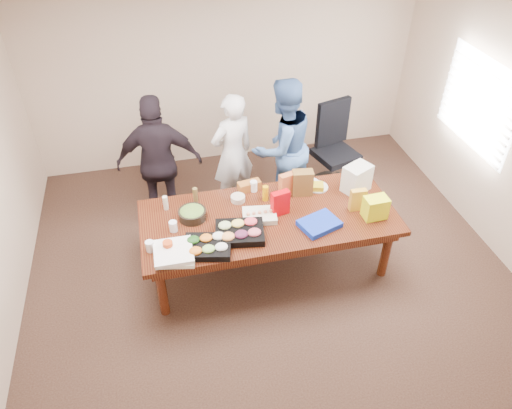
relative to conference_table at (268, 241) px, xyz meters
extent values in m
cube|color=#47301E|center=(0.00, 0.00, -0.39)|extent=(5.50, 5.00, 0.02)
cube|color=white|center=(0.00, 0.00, 2.33)|extent=(5.50, 5.00, 0.02)
cube|color=beige|center=(0.00, 2.50, 0.98)|extent=(5.50, 0.04, 2.70)
cube|color=beige|center=(0.00, -2.50, 0.98)|extent=(5.50, 0.04, 2.70)
cube|color=beige|center=(2.75, 0.00, 0.98)|extent=(0.04, 5.00, 2.70)
cube|color=white|center=(2.72, 0.60, 1.12)|extent=(0.03, 1.40, 1.10)
cube|color=beige|center=(2.68, 0.60, 1.12)|extent=(0.04, 1.36, 1.00)
cube|color=#4C1C0F|center=(0.00, 0.00, 0.00)|extent=(2.80, 1.20, 0.75)
cube|color=black|center=(1.28, 1.30, 0.23)|extent=(0.76, 0.76, 1.20)
imported|color=white|center=(-0.17, 1.22, 0.45)|extent=(0.70, 0.58, 1.64)
imported|color=#4166A1|center=(0.45, 1.10, 0.53)|extent=(1.08, 0.97, 1.82)
imported|color=black|center=(-1.09, 1.14, 0.50)|extent=(1.07, 0.54, 1.76)
cube|color=black|center=(-0.74, -0.38, 0.41)|extent=(0.54, 0.46, 0.07)
cube|color=black|center=(-0.38, -0.24, 0.41)|extent=(0.56, 0.47, 0.08)
cube|color=silver|center=(-0.11, -0.01, 0.41)|extent=(0.40, 0.32, 0.06)
cylinder|color=black|center=(-0.82, 0.15, 0.42)|extent=(0.35, 0.35, 0.10)
cube|color=#1130B5|center=(0.48, -0.29, 0.41)|extent=(0.48, 0.42, 0.06)
cube|color=#C8030A|center=(0.13, 0.01, 0.52)|extent=(0.21, 0.12, 0.29)
cube|color=gold|center=(0.98, -0.11, 0.51)|extent=(0.18, 0.08, 0.26)
cube|color=#C96231|center=(0.29, 0.32, 0.52)|extent=(0.20, 0.13, 0.29)
cylinder|color=white|center=(-0.06, 0.48, 0.44)|extent=(0.09, 0.09, 0.13)
cylinder|color=#EEA602|center=(0.03, 0.28, 0.47)|extent=(0.08, 0.08, 0.19)
cylinder|color=brown|center=(-0.75, 0.44, 0.46)|extent=(0.06, 0.06, 0.18)
cylinder|color=beige|center=(-1.09, 0.37, 0.46)|extent=(0.06, 0.06, 0.17)
cube|color=gold|center=(0.63, 0.35, 0.41)|extent=(0.26, 0.19, 0.08)
cube|color=#A15B22|center=(-0.11, 0.52, 0.43)|extent=(0.28, 0.16, 0.11)
cube|color=brown|center=(0.47, 0.31, 0.53)|extent=(0.25, 0.17, 0.31)
cylinder|color=#C74414|center=(-1.12, -0.32, 0.44)|extent=(0.12, 0.12, 0.13)
cylinder|color=white|center=(-1.30, -0.26, 0.43)|extent=(0.11, 0.11, 0.12)
cylinder|color=white|center=(-1.04, -0.01, 0.43)|extent=(0.10, 0.10, 0.12)
cube|color=white|center=(-1.05, -0.39, 0.40)|extent=(0.45, 0.45, 0.04)
cube|color=white|center=(-1.08, -0.41, 0.44)|extent=(0.39, 0.39, 0.04)
cylinder|color=white|center=(0.60, 0.46, 0.38)|extent=(0.31, 0.31, 0.02)
cylinder|color=silver|center=(0.69, 0.38, 0.38)|extent=(0.32, 0.32, 0.02)
cylinder|color=silver|center=(0.49, 0.40, 0.41)|extent=(0.17, 0.17, 0.06)
cylinder|color=beige|center=(-0.28, 0.34, 0.41)|extent=(0.16, 0.16, 0.07)
cube|color=silver|center=(1.10, 0.23, 0.54)|extent=(0.37, 0.33, 0.33)
cube|color=#EEFC15|center=(1.11, -0.27, 0.50)|extent=(0.26, 0.18, 0.25)
camera|label=1|loc=(-1.07, -3.96, 3.78)|focal=34.06mm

